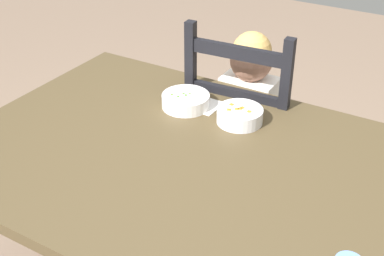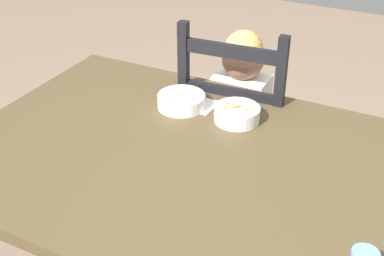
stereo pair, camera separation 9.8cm
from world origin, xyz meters
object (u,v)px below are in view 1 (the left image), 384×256
at_px(dining_table, 187,179).
at_px(spoon, 226,111).
at_px(child_figure, 245,110).
at_px(dining_chair, 245,142).
at_px(bowl_of_carrots, 240,115).
at_px(bowl_of_peas, 186,100).

xyz_separation_m(dining_table, spoon, (-0.02, 0.31, 0.09)).
bearing_deg(spoon, child_figure, 98.52).
bearing_deg(dining_chair, bowl_of_carrots, -70.31).
distance_m(child_figure, spoon, 0.29).
bearing_deg(spoon, bowl_of_peas, -166.23).
distance_m(bowl_of_carrots, spoon, 0.08).
distance_m(dining_chair, bowl_of_carrots, 0.44).
bearing_deg(dining_chair, bowl_of_peas, -111.03).
xyz_separation_m(bowl_of_peas, spoon, (0.15, 0.04, -0.02)).
relative_size(dining_table, bowl_of_peas, 8.57).
xyz_separation_m(child_figure, bowl_of_carrots, (0.11, -0.29, 0.15)).
distance_m(dining_table, spoon, 0.32).
xyz_separation_m(child_figure, bowl_of_peas, (-0.11, -0.29, 0.15)).
bearing_deg(child_figure, dining_chair, 33.63).
bearing_deg(dining_chair, spoon, -82.40).
bearing_deg(dining_table, spoon, 94.03).
relative_size(bowl_of_peas, spoon, 1.33).
xyz_separation_m(bowl_of_peas, bowl_of_carrots, (0.22, 0.00, 0.00)).
height_order(bowl_of_carrots, spoon, bowl_of_carrots).
xyz_separation_m(dining_chair, child_figure, (-0.00, -0.00, 0.16)).
bearing_deg(spoon, bowl_of_carrots, -27.02).
relative_size(child_figure, spoon, 7.33).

